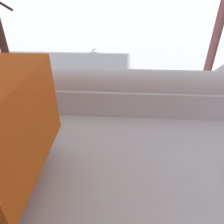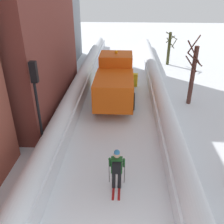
{
  "view_description": "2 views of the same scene",
  "coord_description": "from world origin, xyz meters",
  "views": [
    {
      "loc": [
        -2.68,
        7.11,
        3.38
      ],
      "look_at": [
        0.48,
        7.3,
        1.32
      ],
      "focal_mm": 33.99,
      "sensor_mm": 36.0,
      "label": 1
    },
    {
      "loc": [
        0.47,
        -3.67,
        7.1
      ],
      "look_at": [
        -0.17,
        7.55,
        1.22
      ],
      "focal_mm": 39.42,
      "sensor_mm": 36.0,
      "label": 2
    }
  ],
  "objects": [
    {
      "name": "bare_tree_near",
      "position": [
        4.84,
        4.06,
        2.12
      ],
      "size": [
        1.08,
        1.45,
        4.72
      ],
      "color": "#4E2D2D",
      "rests_on": "ground"
    },
    {
      "name": "snowbank_right",
      "position": [
        2.8,
        10.0,
        0.55
      ],
      "size": [
        1.1,
        36.0,
        1.19
      ],
      "color": "white",
      "rests_on": "ground"
    }
  ]
}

